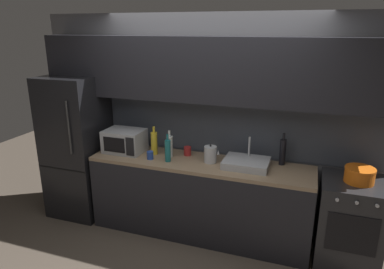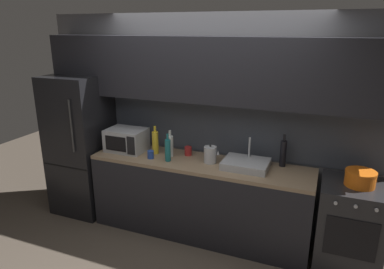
{
  "view_description": "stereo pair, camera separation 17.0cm",
  "coord_description": "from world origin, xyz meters",
  "px_view_note": "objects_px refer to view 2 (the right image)",
  "views": [
    {
      "loc": [
        1.11,
        -2.53,
        2.34
      ],
      "look_at": [
        -0.09,
        0.9,
        1.21
      ],
      "focal_mm": 32.3,
      "sensor_mm": 36.0,
      "label": 1
    },
    {
      "loc": [
        1.27,
        -2.47,
        2.34
      ],
      "look_at": [
        -0.09,
        0.9,
        1.21
      ],
      "focal_mm": 32.3,
      "sensor_mm": 36.0,
      "label": 2
    }
  ],
  "objects_px": {
    "microwave": "(127,140)",
    "wine_bottle_clear": "(170,146)",
    "wine_bottle_yellow": "(155,142)",
    "mug_red": "(188,151)",
    "cooking_pot": "(360,178)",
    "wine_bottle_dark": "(283,153)",
    "wine_bottle_teal": "(168,150)",
    "oven_range": "(349,226)",
    "refrigerator": "(81,145)",
    "mug_blue": "(151,155)",
    "kettle": "(210,155)"
  },
  "relations": [
    {
      "from": "wine_bottle_yellow",
      "to": "wine_bottle_clear",
      "type": "height_order",
      "value": "wine_bottle_yellow"
    },
    {
      "from": "wine_bottle_yellow",
      "to": "refrigerator",
      "type": "bearing_deg",
      "value": -176.7
    },
    {
      "from": "oven_range",
      "to": "mug_red",
      "type": "bearing_deg",
      "value": 175.24
    },
    {
      "from": "kettle",
      "to": "mug_red",
      "type": "relative_size",
      "value": 2.0
    },
    {
      "from": "refrigerator",
      "to": "wine_bottle_teal",
      "type": "bearing_deg",
      "value": -4.73
    },
    {
      "from": "microwave",
      "to": "wine_bottle_clear",
      "type": "xyz_separation_m",
      "value": [
        0.58,
        0.02,
        -0.01
      ]
    },
    {
      "from": "refrigerator",
      "to": "mug_red",
      "type": "relative_size",
      "value": 17.13
    },
    {
      "from": "wine_bottle_teal",
      "to": "cooking_pot",
      "type": "bearing_deg",
      "value": 3.13
    },
    {
      "from": "wine_bottle_yellow",
      "to": "mug_blue",
      "type": "xyz_separation_m",
      "value": [
        0.03,
        -0.17,
        -0.09
      ]
    },
    {
      "from": "wine_bottle_clear",
      "to": "mug_red",
      "type": "bearing_deg",
      "value": 31.52
    },
    {
      "from": "microwave",
      "to": "cooking_pot",
      "type": "distance_m",
      "value": 2.58
    },
    {
      "from": "mug_blue",
      "to": "wine_bottle_teal",
      "type": "bearing_deg",
      "value": 0.88
    },
    {
      "from": "refrigerator",
      "to": "wine_bottle_teal",
      "type": "xyz_separation_m",
      "value": [
        1.3,
        -0.11,
        0.14
      ]
    },
    {
      "from": "microwave",
      "to": "wine_bottle_clear",
      "type": "height_order",
      "value": "wine_bottle_clear"
    },
    {
      "from": "wine_bottle_teal",
      "to": "wine_bottle_yellow",
      "type": "xyz_separation_m",
      "value": [
        -0.25,
        0.17,
        0.01
      ]
    },
    {
      "from": "refrigerator",
      "to": "mug_red",
      "type": "distance_m",
      "value": 1.44
    },
    {
      "from": "kettle",
      "to": "mug_blue",
      "type": "bearing_deg",
      "value": -168.7
    },
    {
      "from": "oven_range",
      "to": "wine_bottle_clear",
      "type": "bearing_deg",
      "value": 178.88
    },
    {
      "from": "refrigerator",
      "to": "wine_bottle_dark",
      "type": "distance_m",
      "value": 2.52
    },
    {
      "from": "refrigerator",
      "to": "oven_range",
      "type": "bearing_deg",
      "value": -0.02
    },
    {
      "from": "kettle",
      "to": "wine_bottle_teal",
      "type": "bearing_deg",
      "value": -163.94
    },
    {
      "from": "refrigerator",
      "to": "cooking_pot",
      "type": "height_order",
      "value": "refrigerator"
    },
    {
      "from": "refrigerator",
      "to": "cooking_pot",
      "type": "xyz_separation_m",
      "value": [
        3.26,
        0.0,
        0.08
      ]
    },
    {
      "from": "kettle",
      "to": "mug_red",
      "type": "bearing_deg",
      "value": 158.7
    },
    {
      "from": "refrigerator",
      "to": "microwave",
      "type": "height_order",
      "value": "refrigerator"
    },
    {
      "from": "cooking_pot",
      "to": "wine_bottle_dark",
      "type": "bearing_deg",
      "value": 163.55
    },
    {
      "from": "refrigerator",
      "to": "kettle",
      "type": "height_order",
      "value": "refrigerator"
    },
    {
      "from": "microwave",
      "to": "mug_blue",
      "type": "bearing_deg",
      "value": -18.01
    },
    {
      "from": "cooking_pot",
      "to": "kettle",
      "type": "bearing_deg",
      "value": 179.08
    },
    {
      "from": "microwave",
      "to": "wine_bottle_yellow",
      "type": "xyz_separation_m",
      "value": [
        0.37,
        0.04,
        0.0
      ]
    },
    {
      "from": "refrigerator",
      "to": "wine_bottle_clear",
      "type": "bearing_deg",
      "value": 1.7
    },
    {
      "from": "wine_bottle_yellow",
      "to": "mug_red",
      "type": "relative_size",
      "value": 3.22
    },
    {
      "from": "wine_bottle_teal",
      "to": "cooking_pot",
      "type": "xyz_separation_m",
      "value": [
        1.96,
        0.11,
        -0.06
      ]
    },
    {
      "from": "microwave",
      "to": "cooking_pot",
      "type": "relative_size",
      "value": 1.64
    },
    {
      "from": "mug_blue",
      "to": "mug_red",
      "type": "relative_size",
      "value": 0.89
    },
    {
      "from": "microwave",
      "to": "wine_bottle_dark",
      "type": "relative_size",
      "value": 1.29
    },
    {
      "from": "wine_bottle_clear",
      "to": "mug_blue",
      "type": "distance_m",
      "value": 0.25
    },
    {
      "from": "refrigerator",
      "to": "microwave",
      "type": "relative_size",
      "value": 3.88
    },
    {
      "from": "microwave",
      "to": "wine_bottle_dark",
      "type": "xyz_separation_m",
      "value": [
        1.83,
        0.2,
        0.01
      ]
    },
    {
      "from": "oven_range",
      "to": "wine_bottle_clear",
      "type": "distance_m",
      "value": 2.05
    },
    {
      "from": "microwave",
      "to": "mug_red",
      "type": "relative_size",
      "value": 4.42
    },
    {
      "from": "refrigerator",
      "to": "mug_blue",
      "type": "xyz_separation_m",
      "value": [
        1.08,
        -0.11,
        0.05
      ]
    },
    {
      "from": "mug_blue",
      "to": "kettle",
      "type": "bearing_deg",
      "value": 11.3
    },
    {
      "from": "wine_bottle_clear",
      "to": "mug_blue",
      "type": "relative_size",
      "value": 3.4
    },
    {
      "from": "microwave",
      "to": "kettle",
      "type": "distance_m",
      "value": 1.07
    },
    {
      "from": "wine_bottle_teal",
      "to": "cooking_pot",
      "type": "height_order",
      "value": "wine_bottle_teal"
    },
    {
      "from": "wine_bottle_dark",
      "to": "kettle",
      "type": "bearing_deg",
      "value": -165.42
    },
    {
      "from": "wine_bottle_yellow",
      "to": "cooking_pot",
      "type": "height_order",
      "value": "wine_bottle_yellow"
    },
    {
      "from": "wine_bottle_yellow",
      "to": "wine_bottle_clear",
      "type": "distance_m",
      "value": 0.21
    },
    {
      "from": "refrigerator",
      "to": "wine_bottle_teal",
      "type": "distance_m",
      "value": 1.31
    }
  ]
}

